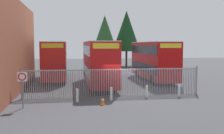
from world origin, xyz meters
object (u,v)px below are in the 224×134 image
Objects in this scene: bollard_center_front at (111,94)px; speed_limit_sign_post at (22,81)px; bollard_near_right at (147,92)px; traffic_cone_by_gate at (103,101)px; bollard_far_right at (179,91)px; double_decker_bus_near_gate at (99,61)px; double_decker_bus_behind_fence_right at (153,59)px; double_decker_bus_behind_fence_left at (55,59)px; bollard_near_left at (77,95)px.

speed_limit_sign_post is at bearing -164.95° from bollard_center_front.
bollard_near_right is 4.13m from traffic_cone_by_gate.
speed_limit_sign_post reaches higher than bollard_far_right.
bollard_far_right is at bearing 16.21° from traffic_cone_by_gate.
bollard_center_front and bollard_near_right have the same top height.
double_decker_bus_near_gate reaches higher than bollard_center_front.
double_decker_bus_behind_fence_left is at bearing 167.39° from double_decker_bus_behind_fence_right.
double_decker_bus_near_gate is 11.38× the size of bollard_far_right.
traffic_cone_by_gate is at bearing -94.61° from double_decker_bus_near_gate.
double_decker_bus_behind_fence_right is 11.38× the size of bollard_far_right.
bollard_near_left and bollard_far_right have the same top height.
bollard_center_front reaches higher than traffic_cone_by_gate.
bollard_center_front is (0.11, -7.27, -1.95)m from double_decker_bus_near_gate.
double_decker_bus_behind_fence_right reaches higher than speed_limit_sign_post.
bollard_center_front is at bearing -122.11° from double_decker_bus_behind_fence_right.
double_decker_bus_near_gate is 9.07m from bollard_far_right.
bollard_near_left is at bearing -130.32° from double_decker_bus_behind_fence_right.
bollard_center_front is (2.50, 0.23, 0.00)m from bollard_near_left.
speed_limit_sign_post is at bearing -95.47° from double_decker_bus_behind_fence_left.
double_decker_bus_near_gate reaches higher than bollard_far_right.
bollard_near_left is (-2.38, -7.51, -1.95)m from double_decker_bus_near_gate.
bollard_near_left is at bearing -80.76° from double_decker_bus_behind_fence_left.
double_decker_bus_behind_fence_right reaches higher than bollard_near_left.
double_decker_bus_behind_fence_right is (11.15, -2.50, 0.00)m from double_decker_bus_behind_fence_left.
traffic_cone_by_gate is at bearing -152.97° from bollard_near_right.
double_decker_bus_near_gate is 11.38× the size of bollard_center_front.
double_decker_bus_near_gate is at bearing -51.16° from double_decker_bus_behind_fence_left.
double_decker_bus_behind_fence_right is 10.79m from bollard_near_right.
speed_limit_sign_post is (-12.54, -12.01, -0.65)m from double_decker_bus_behind_fence_right.
double_decker_bus_behind_fence_right is 14.08m from traffic_cone_by_gate.
double_decker_bus_behind_fence_left and double_decker_bus_behind_fence_right have the same top height.
traffic_cone_by_gate is (3.82, -14.32, -2.13)m from double_decker_bus_behind_fence_left.
double_decker_bus_behind_fence_right reaches higher than bollard_center_front.
double_decker_bus_near_gate is 9.00m from traffic_cone_by_gate.
traffic_cone_by_gate is at bearing -121.80° from double_decker_bus_behind_fence_right.
bollard_near_right is (7.49, -12.45, -1.95)m from double_decker_bus_behind_fence_left.
double_decker_bus_near_gate is 1.00× the size of double_decker_bus_behind_fence_right.
double_decker_bus_near_gate is at bearing 85.39° from traffic_cone_by_gate.
speed_limit_sign_post is at bearing -166.99° from bollard_near_right.
double_decker_bus_near_gate is 8.11m from bollard_near_left.
bollard_near_left reaches higher than traffic_cone_by_gate.
bollard_center_front is 2.89m from bollard_near_right.
double_decker_bus_near_gate reaches higher than speed_limit_sign_post.
speed_limit_sign_post is at bearing -158.55° from bollard_near_left.
bollard_near_left is 1.61× the size of traffic_cone_by_gate.
double_decker_bus_near_gate is 11.38× the size of bollard_near_left.
bollard_far_right is (10.09, -12.50, -1.95)m from double_decker_bus_behind_fence_left.
speed_limit_sign_post is (-11.48, -2.00, 1.30)m from bollard_far_right.
bollard_near_left is (-9.01, -10.62, -1.95)m from double_decker_bus_behind_fence_right.
speed_limit_sign_post reaches higher than bollard_near_left.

